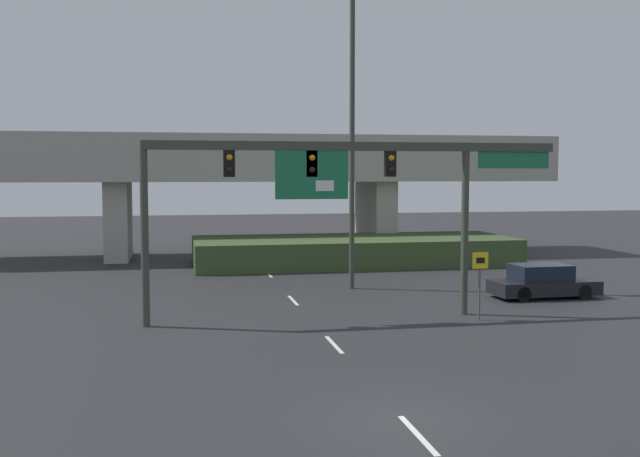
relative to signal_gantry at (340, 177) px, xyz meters
The scene contains 8 objects.
ground_plane 12.16m from the signal_gantry, 95.57° to the right, with size 160.00×160.00×0.00m, color #262628.
lane_markings 6.88m from the signal_gantry, 103.85° to the left, with size 0.14×35.43×0.01m.
signal_gantry is the anchor object (origin of this frame).
speed_limit_sign 6.23m from the signal_gantry, 13.49° to the right, with size 0.60×0.11×2.56m.
highway_light_pole_near 7.73m from the signal_gantry, 73.17° to the left, with size 0.70×0.36×14.75m.
overpass_bridge 21.65m from the signal_gantry, 92.82° to the left, with size 39.18×7.14×7.73m.
grass_embankment 17.28m from the signal_gantry, 74.68° to the left, with size 18.66×6.89×1.56m.
parked_sedan_near_right 11.10m from the signal_gantry, 17.26° to the left, with size 4.61×1.99×1.45m.
Camera 1 is at (-4.87, -15.69, 5.42)m, focal length 42.00 mm.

